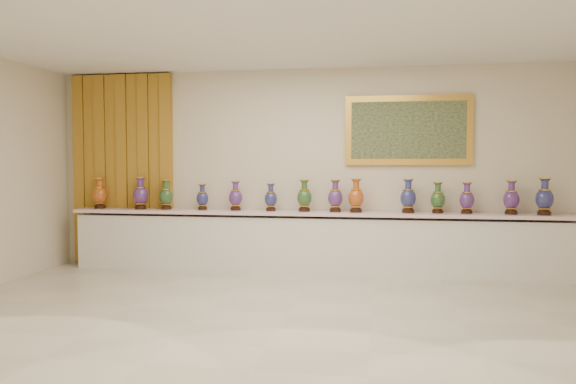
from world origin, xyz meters
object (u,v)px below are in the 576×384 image
object	(u,v)px
vase_1	(141,195)
vase_2	(166,196)
counter	(313,243)
vase_0	(100,195)

from	to	relation	value
vase_1	vase_2	world-z (taller)	vase_1
counter	vase_2	size ratio (longest dim) A/B	16.14
counter	vase_0	xyz separation A→B (m)	(-3.34, -0.00, 0.68)
vase_0	vase_1	size ratio (longest dim) A/B	0.97
vase_0	vase_2	xyz separation A→B (m)	(1.08, 0.01, -0.01)
vase_1	counter	bearing A→B (deg)	1.01
vase_0	vase_1	distance (m)	0.69
vase_2	vase_1	bearing A→B (deg)	-172.44
vase_1	vase_0	bearing A→B (deg)	176.39
counter	vase_2	world-z (taller)	vase_2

